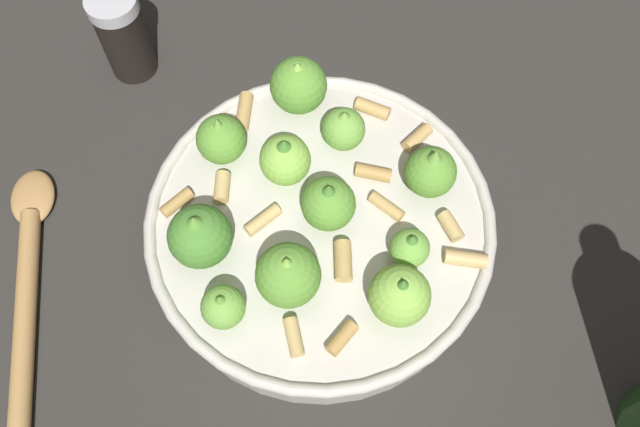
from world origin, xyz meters
name	(u,v)px	position (x,y,z in m)	size (l,w,h in m)	color
ground_plane	(320,245)	(0.00, 0.00, 0.00)	(2.40, 2.40, 0.00)	#2D2B28
cooking_pan	(318,225)	(0.00, 0.00, 0.04)	(0.26, 0.26, 0.10)	beige
pepper_shaker	(123,35)	(0.24, 0.08, 0.04)	(0.04, 0.04, 0.09)	black
wooden_spoon	(28,280)	(0.07, 0.22, 0.01)	(0.23, 0.09, 0.02)	#B2844C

